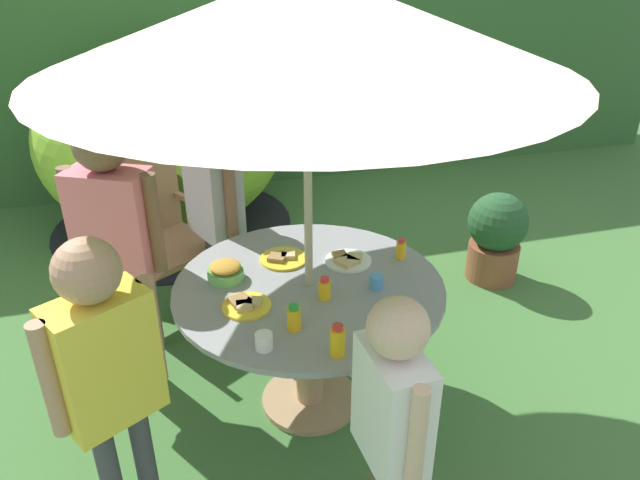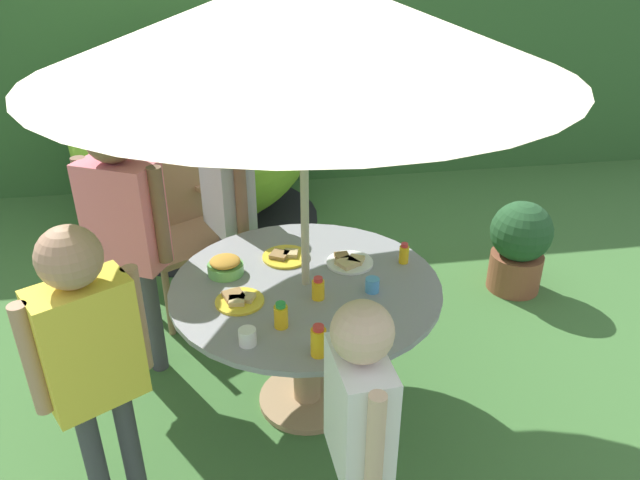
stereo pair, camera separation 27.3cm
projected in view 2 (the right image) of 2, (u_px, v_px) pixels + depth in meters
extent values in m
cube|color=#3D6B33|center=(307.00, 402.00, 3.05)|extent=(10.00, 10.00, 0.02)
cube|color=#33602D|center=(254.00, 64.00, 5.45)|extent=(9.00, 0.70, 2.03)
cylinder|color=tan|center=(307.00, 398.00, 3.04)|extent=(0.48, 0.48, 0.03)
cylinder|color=tan|center=(307.00, 347.00, 2.89)|extent=(0.13, 0.13, 0.67)
cylinder|color=gray|center=(306.00, 286.00, 2.72)|extent=(1.23, 1.23, 0.03)
cylinder|color=#B7AD8C|center=(305.00, 222.00, 2.57)|extent=(0.04, 0.04, 2.01)
cone|color=beige|center=(302.00, 21.00, 2.19)|extent=(2.06, 2.06, 0.37)
cylinder|color=#93704C|center=(169.00, 303.00, 3.44)|extent=(0.04, 0.04, 0.42)
cylinder|color=#93704C|center=(240.00, 275.00, 3.72)|extent=(0.04, 0.04, 0.42)
cylinder|color=#93704C|center=(134.00, 273.00, 3.74)|extent=(0.04, 0.04, 0.42)
cylinder|color=#93704C|center=(203.00, 249.00, 4.02)|extent=(0.04, 0.04, 0.42)
cube|color=#93704C|center=(183.00, 241.00, 3.63)|extent=(0.70, 0.69, 0.04)
cube|color=#93704C|center=(160.00, 188.00, 3.64)|extent=(0.47, 0.31, 0.53)
cube|color=#93704C|center=(140.00, 221.00, 3.38)|extent=(0.28, 0.43, 0.03)
cube|color=#93704C|center=(215.00, 198.00, 3.67)|extent=(0.28, 0.43, 0.03)
ellipsoid|color=#8CC633|center=(195.00, 133.00, 4.59)|extent=(2.07, 1.88, 1.46)
cylinder|color=black|center=(204.00, 218.00, 4.93)|extent=(2.16, 2.16, 0.01)
cube|color=#314511|center=(217.00, 212.00, 4.09)|extent=(0.51, 0.12, 0.66)
cylinder|color=brown|center=(515.00, 271.00, 3.93)|extent=(0.34, 0.34, 0.25)
sphere|color=#234C28|center=(521.00, 231.00, 3.80)|extent=(0.39, 0.39, 0.39)
cylinder|color=#3F3F47|center=(229.00, 268.00, 3.63)|extent=(0.08, 0.08, 0.60)
cylinder|color=#3F3F47|center=(239.00, 279.00, 3.52)|extent=(0.08, 0.08, 0.60)
cube|color=#99999E|center=(227.00, 188.00, 3.32)|extent=(0.30, 0.39, 0.50)
cylinder|color=brown|center=(214.00, 173.00, 3.45)|extent=(0.06, 0.06, 0.45)
cylinder|color=brown|center=(241.00, 196.00, 3.16)|extent=(0.06, 0.06, 0.45)
sphere|color=brown|center=(222.00, 124.00, 3.15)|extent=(0.23, 0.23, 0.23)
cylinder|color=#3F3F47|center=(128.00, 313.00, 3.17)|extent=(0.09, 0.09, 0.64)
cylinder|color=#3F3F47|center=(153.00, 319.00, 3.13)|extent=(0.09, 0.09, 0.64)
cube|color=#EA727F|center=(123.00, 215.00, 2.87)|extent=(0.42, 0.35, 0.54)
cylinder|color=brown|center=(87.00, 205.00, 2.92)|extent=(0.07, 0.07, 0.48)
cylinder|color=brown|center=(160.00, 216.00, 2.81)|extent=(0.07, 0.07, 0.48)
sphere|color=brown|center=(110.00, 137.00, 2.69)|extent=(0.24, 0.24, 0.24)
cylinder|color=#3F3F47|center=(95.00, 461.00, 2.33)|extent=(0.08, 0.08, 0.58)
cylinder|color=#3F3F47|center=(130.00, 444.00, 2.41)|extent=(0.08, 0.08, 0.58)
cube|color=yellow|center=(88.00, 344.00, 2.12)|extent=(0.38, 0.32, 0.49)
cylinder|color=tan|center=(32.00, 360.00, 2.01)|extent=(0.06, 0.06, 0.44)
cylinder|color=tan|center=(137.00, 319.00, 2.21)|extent=(0.06, 0.06, 0.44)
sphere|color=tan|center=(69.00, 257.00, 1.96)|extent=(0.22, 0.22, 0.22)
cube|color=white|center=(359.00, 412.00, 1.94)|extent=(0.18, 0.31, 0.44)
cylinder|color=#D8B293|center=(375.00, 446.00, 1.78)|extent=(0.06, 0.06, 0.40)
cylinder|color=#D8B293|center=(346.00, 373.00, 2.08)|extent=(0.06, 0.06, 0.40)
sphere|color=#D8B293|center=(362.00, 332.00, 1.79)|extent=(0.20, 0.20, 0.20)
cylinder|color=#66B259|center=(226.00, 269.00, 2.78)|extent=(0.17, 0.17, 0.05)
ellipsoid|color=gold|center=(225.00, 261.00, 2.76)|extent=(0.14, 0.14, 0.04)
cylinder|color=white|center=(350.00, 262.00, 2.87)|extent=(0.23, 0.23, 0.01)
cube|color=tan|center=(356.00, 260.00, 2.87)|extent=(0.09, 0.09, 0.02)
cube|color=#9E7547|center=(342.00, 256.00, 2.90)|extent=(0.07, 0.07, 0.02)
cube|color=tan|center=(348.00, 263.00, 2.84)|extent=(0.12, 0.12, 0.02)
cylinder|color=yellow|center=(286.00, 257.00, 2.92)|extent=(0.23, 0.23, 0.01)
cube|color=tan|center=(291.00, 253.00, 2.92)|extent=(0.08, 0.08, 0.02)
cube|color=#9E7547|center=(280.00, 255.00, 2.91)|extent=(0.11, 0.11, 0.02)
cylinder|color=yellow|center=(240.00, 301.00, 2.58)|extent=(0.21, 0.21, 0.01)
cube|color=tan|center=(247.00, 297.00, 2.57)|extent=(0.08, 0.08, 0.02)
cube|color=#9E7547|center=(234.00, 295.00, 2.59)|extent=(0.10, 0.10, 0.02)
cube|color=tan|center=(237.00, 301.00, 2.55)|extent=(0.07, 0.07, 0.02)
cylinder|color=yellow|center=(318.00, 290.00, 2.59)|extent=(0.06, 0.06, 0.09)
cylinder|color=red|center=(318.00, 279.00, 2.56)|extent=(0.04, 0.04, 0.02)
cylinder|color=yellow|center=(281.00, 317.00, 2.40)|extent=(0.06, 0.06, 0.10)
cylinder|color=green|center=(281.00, 305.00, 2.38)|extent=(0.04, 0.04, 0.02)
cylinder|color=yellow|center=(318.00, 342.00, 2.24)|extent=(0.06, 0.06, 0.11)
cylinder|color=red|center=(318.00, 328.00, 2.21)|extent=(0.04, 0.04, 0.02)
cylinder|color=yellow|center=(404.00, 255.00, 2.87)|extent=(0.05, 0.05, 0.09)
cylinder|color=red|center=(405.00, 245.00, 2.84)|extent=(0.03, 0.03, 0.02)
cylinder|color=white|center=(247.00, 337.00, 2.31)|extent=(0.07, 0.07, 0.07)
cylinder|color=#4C99D8|center=(372.00, 285.00, 2.64)|extent=(0.06, 0.06, 0.06)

